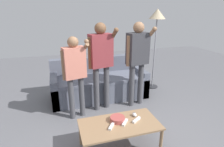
{
  "coord_description": "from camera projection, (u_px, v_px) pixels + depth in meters",
  "views": [
    {
      "loc": [
        -0.97,
        -2.11,
        1.86
      ],
      "look_at": [
        -0.2,
        0.43,
        0.93
      ],
      "focal_mm": 29.66,
      "sensor_mm": 36.0,
      "label": 1
    }
  ],
  "objects": [
    {
      "name": "game_remote_nunchuk",
      "position": [
        134.0,
        115.0,
        2.64
      ],
      "size": [
        0.06,
        0.09,
        0.05
      ],
      "color": "white",
      "rests_on": "coffee_table"
    },
    {
      "name": "coffee_table",
      "position": [
        120.0,
        127.0,
        2.49
      ],
      "size": [
        1.07,
        0.56,
        0.41
      ],
      "color": "#997551",
      "rests_on": "ground"
    },
    {
      "name": "player_left",
      "position": [
        75.0,
        69.0,
        3.1
      ],
      "size": [
        0.45,
        0.28,
        1.45
      ],
      "color": "#47474C",
      "rests_on": "ground"
    },
    {
      "name": "ground_plane",
      "position": [
        133.0,
        140.0,
        2.78
      ],
      "size": [
        12.0,
        12.0,
        0.0
      ],
      "primitive_type": "plane",
      "color": "slate"
    },
    {
      "name": "game_remote_wand_spare",
      "position": [
        136.0,
        120.0,
        2.53
      ],
      "size": [
        0.15,
        0.12,
        0.03
      ],
      "color": "white",
      "rests_on": "coffee_table"
    },
    {
      "name": "couch",
      "position": [
        99.0,
        83.0,
        4.11
      ],
      "size": [
        2.03,
        0.85,
        0.84
      ],
      "color": "slate",
      "rests_on": "ground"
    },
    {
      "name": "snack_bowl",
      "position": [
        117.0,
        119.0,
        2.53
      ],
      "size": [
        0.2,
        0.2,
        0.06
      ],
      "primitive_type": "cylinder",
      "color": "#B24C47",
      "rests_on": "coffee_table"
    },
    {
      "name": "game_remote_wand_near",
      "position": [
        111.0,
        126.0,
        2.39
      ],
      "size": [
        0.12,
        0.14,
        0.03
      ],
      "color": "white",
      "rests_on": "coffee_table"
    },
    {
      "name": "player_center",
      "position": [
        101.0,
        57.0,
        3.35
      ],
      "size": [
        0.52,
        0.34,
        1.65
      ],
      "color": "#47474C",
      "rests_on": "ground"
    },
    {
      "name": "player_right",
      "position": [
        138.0,
        55.0,
        3.5
      ],
      "size": [
        0.52,
        0.34,
        1.65
      ],
      "color": "#47474C",
      "rests_on": "ground"
    },
    {
      "name": "game_remote_wand_far",
      "position": [
        125.0,
        122.0,
        2.47
      ],
      "size": [
        0.13,
        0.14,
        0.03
      ],
      "color": "white",
      "rests_on": "coffee_table"
    },
    {
      "name": "floor_lamp",
      "position": [
        157.0,
        19.0,
        4.15
      ],
      "size": [
        0.37,
        0.37,
        1.87
      ],
      "color": "#2D2D33",
      "rests_on": "ground"
    }
  ]
}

